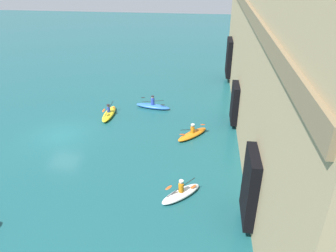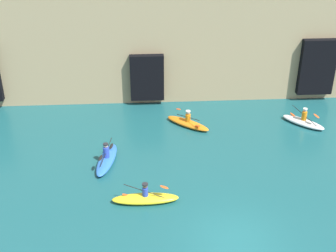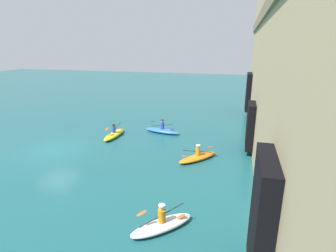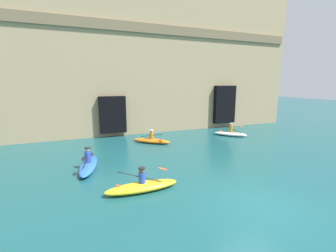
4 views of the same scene
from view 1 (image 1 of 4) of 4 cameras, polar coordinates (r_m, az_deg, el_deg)
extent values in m
plane|color=#195156|center=(27.32, -18.15, -1.53)|extent=(120.00, 120.00, 0.00)
cube|color=tan|center=(25.43, 21.60, 14.12)|extent=(36.67, 7.02, 15.08)
cube|color=#79674A|center=(24.47, 13.86, 18.99)|extent=(35.93, 0.24, 0.81)
cube|color=black|center=(37.57, 10.72, 11.66)|extent=(2.94, 0.70, 3.96)
cube|color=black|center=(27.33, 11.74, 3.95)|extent=(2.25, 0.70, 3.16)
cube|color=black|center=(17.16, 14.40, -10.26)|extent=(2.41, 0.70, 3.88)
ellipsoid|color=yellow|center=(29.43, -10.24, 2.10)|extent=(3.24, 0.83, 0.39)
cylinder|color=#2D47B7|center=(29.26, -10.30, 2.84)|extent=(0.28, 0.28, 0.45)
sphere|color=brown|center=(29.11, -10.36, 3.45)|extent=(0.24, 0.24, 0.24)
cylinder|color=#232328|center=(29.07, -10.38, 3.63)|extent=(0.29, 0.29, 0.06)
cylinder|color=black|center=(29.25, -10.31, 2.88)|extent=(2.07, 0.36, 0.73)
ellipsoid|color=#D84C19|center=(30.13, -9.53, 3.07)|extent=(0.46, 0.24, 0.19)
ellipsoid|color=#D84C19|center=(28.37, -11.14, 2.68)|extent=(0.46, 0.24, 0.19)
ellipsoid|color=blue|center=(30.47, -2.66, 3.45)|extent=(1.43, 3.37, 0.38)
cylinder|color=#2D47B7|center=(30.27, -2.68, 4.29)|extent=(0.33, 0.33, 0.60)
sphere|color=beige|center=(30.11, -2.69, 5.02)|extent=(0.23, 0.23, 0.23)
cylinder|color=#232328|center=(30.07, -2.70, 5.18)|extent=(0.29, 0.29, 0.06)
cylinder|color=black|center=(30.26, -2.68, 4.35)|extent=(0.55, 2.13, 0.51)
ellipsoid|color=black|center=(30.01, -0.95, 3.72)|extent=(0.28, 0.47, 0.14)
ellipsoid|color=black|center=(30.54, -4.37, 4.96)|extent=(0.28, 0.47, 0.14)
ellipsoid|color=orange|center=(25.80, 4.26, -1.45)|extent=(2.85, 2.58, 0.35)
cylinder|color=orange|center=(25.61, 4.29, -0.65)|extent=(0.32, 0.32, 0.46)
sphere|color=tan|center=(25.44, 4.32, 0.04)|extent=(0.24, 0.24, 0.24)
cylinder|color=silver|center=(25.39, 4.33, 0.24)|extent=(0.30, 0.30, 0.06)
cylinder|color=black|center=(25.59, 4.29, -0.61)|extent=(1.24, 1.77, 0.47)
ellipsoid|color=#D84C19|center=(25.97, 6.08, 0.24)|extent=(0.40, 0.47, 0.14)
ellipsoid|color=#D84C19|center=(25.25, 2.46, -1.48)|extent=(0.40, 0.47, 0.14)
ellipsoid|color=white|center=(19.79, 2.26, -11.73)|extent=(2.57, 2.55, 0.37)
cylinder|color=orange|center=(19.49, 2.29, -10.67)|extent=(0.31, 0.31, 0.57)
sphere|color=beige|center=(19.25, 2.31, -9.76)|extent=(0.22, 0.22, 0.22)
cylinder|color=silver|center=(19.20, 2.32, -9.55)|extent=(0.27, 0.27, 0.06)
cylinder|color=black|center=(19.47, 2.29, -10.61)|extent=(1.16, 1.57, 0.71)
ellipsoid|color=#D84C19|center=(20.02, 4.36, -10.52)|extent=(0.40, 0.45, 0.19)
ellipsoid|color=#D84C19|center=(18.95, 0.11, -10.69)|extent=(0.40, 0.45, 0.19)
camera|label=2|loc=(36.56, -43.79, 23.28)|focal=50.00mm
camera|label=3|loc=(8.69, 16.53, -13.36)|focal=28.00mm
camera|label=4|loc=(33.48, -24.80, 11.30)|focal=24.00mm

